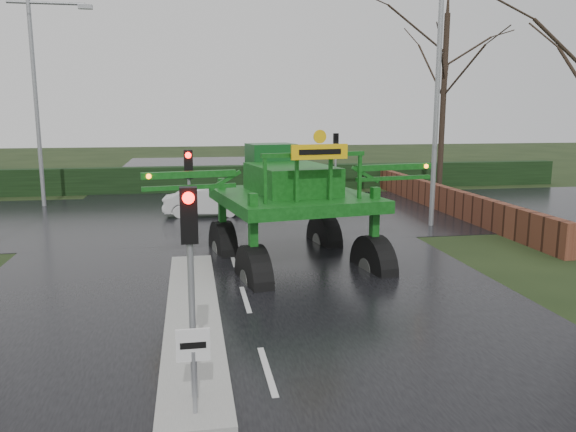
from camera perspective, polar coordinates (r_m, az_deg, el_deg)
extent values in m
plane|color=black|center=(10.52, -2.12, -15.53)|extent=(140.00, 140.00, 0.00)
cube|color=black|center=(19.95, -6.06, -2.94)|extent=(14.00, 80.00, 0.02)
cube|color=black|center=(25.82, -6.99, 0.11)|extent=(80.00, 12.00, 0.02)
cube|color=gray|center=(13.18, -9.64, -9.78)|extent=(1.20, 10.00, 0.16)
cube|color=black|center=(33.62, -7.76, 3.77)|extent=(44.00, 0.90, 1.50)
cube|color=#592D1E|center=(28.26, 14.77, 1.95)|extent=(0.40, 20.00, 1.20)
cylinder|color=gray|center=(8.81, -9.50, -16.39)|extent=(0.07, 0.07, 1.00)
cube|color=silver|center=(8.56, -9.62, -12.80)|extent=(0.50, 0.04, 0.50)
cube|color=black|center=(8.54, -9.62, -12.85)|extent=(0.38, 0.01, 0.10)
cylinder|color=gray|center=(8.85, -9.75, -8.55)|extent=(0.10, 0.10, 3.50)
cube|color=black|center=(8.51, -10.03, 0.08)|extent=(0.26, 0.22, 0.85)
sphere|color=#FF0C07|center=(8.34, -10.09, 1.81)|extent=(0.18, 0.18, 0.18)
cylinder|color=gray|center=(17.12, -9.93, 0.68)|extent=(0.10, 0.10, 3.50)
cube|color=black|center=(16.94, -10.08, 5.19)|extent=(0.26, 0.22, 0.85)
sphere|color=#FF0C07|center=(16.79, -10.11, 6.10)|extent=(0.18, 0.18, 0.18)
cylinder|color=gray|center=(30.52, 4.84, 5.04)|extent=(0.10, 0.10, 3.50)
cube|color=black|center=(30.42, 4.88, 7.58)|extent=(0.26, 0.22, 0.85)
sphere|color=#FF0C07|center=(30.53, 4.83, 8.11)|extent=(0.18, 0.18, 0.18)
cylinder|color=gray|center=(23.50, 14.87, 11.07)|extent=(0.20, 0.20, 10.00)
cylinder|color=gray|center=(30.26, -24.21, 10.30)|extent=(0.20, 0.20, 10.00)
cylinder|color=gray|center=(30.50, -23.36, 19.25)|extent=(3.52, 0.14, 0.14)
cube|color=gray|center=(30.16, -19.90, 19.35)|extent=(0.65, 0.30, 0.20)
cylinder|color=black|center=(33.56, 15.47, 10.75)|extent=(0.32, 0.32, 10.00)
cylinder|color=black|center=(16.79, -11.42, -2.06)|extent=(0.91, 2.13, 2.06)
cylinder|color=#595B56|center=(16.79, -11.42, -2.06)|extent=(0.72, 0.81, 0.72)
cube|color=#0B420D|center=(16.56, -11.58, 2.30)|extent=(0.26, 0.26, 2.37)
cylinder|color=black|center=(17.68, 0.56, -1.22)|extent=(0.91, 2.13, 2.06)
cylinder|color=#595B56|center=(17.68, 0.56, -1.22)|extent=(0.72, 0.81, 0.72)
cube|color=#0B420D|center=(17.46, 0.57, 2.92)|extent=(0.26, 0.26, 2.37)
cylinder|color=black|center=(13.23, -9.06, -5.37)|extent=(0.91, 2.13, 2.06)
cylinder|color=#595B56|center=(13.23, -9.06, -5.37)|extent=(0.72, 0.81, 0.72)
cube|color=#0B420D|center=(12.94, -9.23, 0.13)|extent=(0.26, 0.26, 2.37)
cylinder|color=black|center=(14.34, 5.70, -4.04)|extent=(0.91, 2.13, 2.06)
cylinder|color=#595B56|center=(14.34, 5.70, -4.04)|extent=(0.72, 0.81, 0.72)
cube|color=#0B420D|center=(14.08, 5.79, 1.04)|extent=(0.26, 0.26, 2.37)
cube|color=#0B420D|center=(15.06, -3.63, 4.26)|extent=(5.10, 5.61, 0.36)
cube|color=#0B420D|center=(15.20, -3.87, 6.47)|extent=(2.76, 3.43, 0.93)
cube|color=#104419|center=(17.18, -5.78, 8.10)|extent=(1.73, 1.48, 1.34)
cube|color=#0B420D|center=(13.39, -1.72, 9.92)|extent=(3.07, 0.64, 0.12)
cube|color=#0B420D|center=(14.02, -16.37, 7.21)|extent=(2.67, 0.63, 0.19)
sphere|color=orange|center=(13.89, -21.04, 6.92)|extent=(0.14, 0.14, 0.14)
cube|color=#0B420D|center=(15.84, 8.41, 7.85)|extent=(2.67, 0.63, 0.19)
sphere|color=orange|center=(16.32, 12.13, 7.80)|extent=(0.14, 0.14, 0.14)
cube|color=#EAB50C|center=(13.00, -1.16, 10.36)|extent=(1.64, 0.34, 0.41)
cube|color=black|center=(13.00, -1.16, 10.36)|extent=(1.22, 0.22, 0.14)
cylinder|color=#EAB50C|center=(13.01, -1.16, 12.18)|extent=(0.37, 0.10, 0.37)
imported|color=silver|center=(25.69, -8.29, 0.01)|extent=(3.87, 1.63, 1.24)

